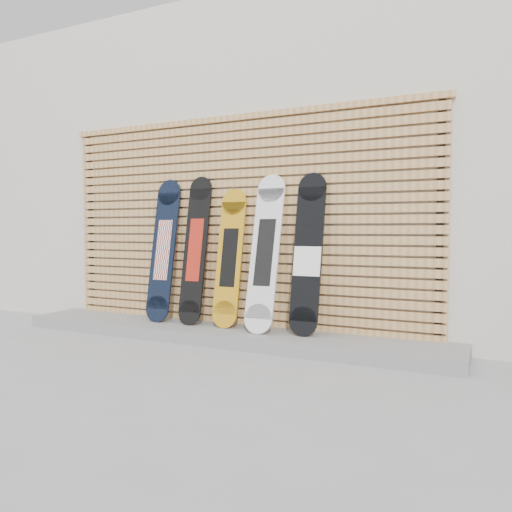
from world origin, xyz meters
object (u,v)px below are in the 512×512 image
object	(u,v)px
snowboard_0	(163,250)
snowboard_3	(265,252)
snowboard_2	(230,258)
snowboard_4	(308,254)
snowboard_1	(195,250)

from	to	relation	value
snowboard_0	snowboard_3	distance (m)	1.23
snowboard_2	snowboard_4	distance (m)	0.85
snowboard_0	snowboard_2	bearing A→B (deg)	1.03
snowboard_3	snowboard_1	bearing A→B (deg)	176.94
snowboard_3	snowboard_0	bearing A→B (deg)	178.07
snowboard_2	snowboard_3	distance (m)	0.43
snowboard_2	snowboard_4	xyz separation A→B (m)	(0.85, -0.02, 0.05)
snowboard_1	snowboard_4	bearing A→B (deg)	-0.15
snowboard_3	snowboard_4	bearing A→B (deg)	5.50
snowboard_0	snowboard_1	bearing A→B (deg)	0.37
snowboard_2	snowboard_3	size ratio (longest dim) A/B	0.92
snowboard_3	snowboard_2	bearing A→B (deg)	172.47
snowboard_2	snowboard_4	bearing A→B (deg)	-1.03
snowboard_1	snowboard_3	xyz separation A→B (m)	(0.83, -0.04, -0.01)
snowboard_2	snowboard_1	bearing A→B (deg)	-178.31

